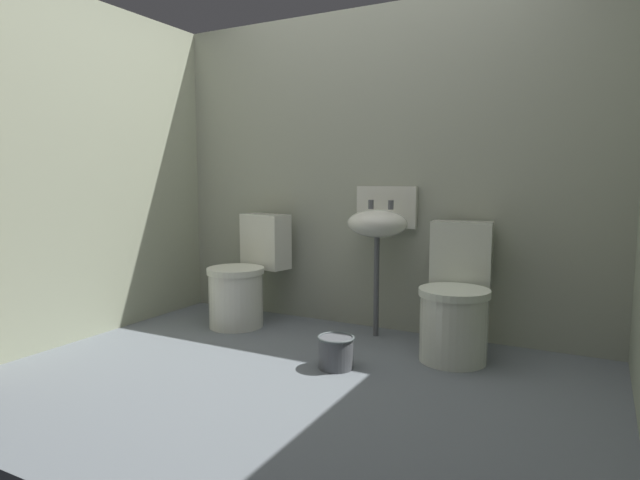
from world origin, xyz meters
The scene contains 7 objects.
ground_plane centered at (0.00, 0.00, -0.04)m, with size 3.52×2.54×0.08m, color slate.
wall_back centered at (0.00, 1.12, 1.09)m, with size 3.52×0.10×2.18m, color #969B87.
wall_left centered at (-1.61, 0.10, 1.09)m, with size 0.10×2.34×2.18m, color #9AA085.
toilet_left centered at (-0.85, 0.72, 0.32)m, with size 0.49×0.65×0.78m.
toilet_right centered at (0.66, 0.72, 0.32)m, with size 0.45×0.63×0.78m.
sink centered at (0.10, 0.91, 0.75)m, with size 0.42×0.35×0.99m.
bucket centered at (0.13, 0.21, 0.09)m, with size 0.21×0.21×0.18m.
Camera 1 is at (1.37, -2.32, 1.04)m, focal length 29.72 mm.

